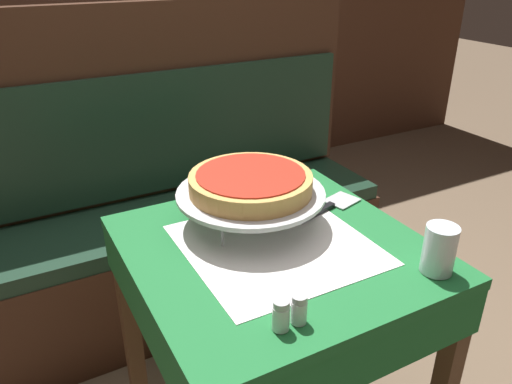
{
  "coord_description": "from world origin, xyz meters",
  "views": [
    {
      "loc": [
        -0.56,
        -0.93,
        1.42
      ],
      "look_at": [
        -0.01,
        0.1,
        0.85
      ],
      "focal_mm": 35.0,
      "sensor_mm": 36.0,
      "label": 1
    }
  ],
  "objects_px": {
    "pizza_pan_stand": "(251,195)",
    "pizza_server": "(328,207)",
    "dining_table_rear": "(174,110)",
    "deep_dish_pizza": "(251,182)",
    "condiment_caddy": "(165,89)",
    "water_glass_near": "(439,249)",
    "pepper_shaker": "(299,309)",
    "dining_table_front": "(275,278)",
    "salt_shaker": "(281,315)",
    "napkin_holder": "(213,184)",
    "booth_bench": "(179,230)"
  },
  "relations": [
    {
      "from": "pizza_server",
      "to": "salt_shaker",
      "type": "bearing_deg",
      "value": -135.78
    },
    {
      "from": "dining_table_rear",
      "to": "pizza_pan_stand",
      "type": "relative_size",
      "value": 1.99
    },
    {
      "from": "pepper_shaker",
      "to": "water_glass_near",
      "type": "bearing_deg",
      "value": -0.39
    },
    {
      "from": "pizza_pan_stand",
      "to": "deep_dish_pizza",
      "type": "bearing_deg",
      "value": 180.0
    },
    {
      "from": "pizza_server",
      "to": "condiment_caddy",
      "type": "relative_size",
      "value": 1.63
    },
    {
      "from": "dining_table_rear",
      "to": "pizza_pan_stand",
      "type": "distance_m",
      "value": 1.5
    },
    {
      "from": "booth_bench",
      "to": "pizza_server",
      "type": "distance_m",
      "value": 0.83
    },
    {
      "from": "water_glass_near",
      "to": "condiment_caddy",
      "type": "relative_size",
      "value": 0.79
    },
    {
      "from": "deep_dish_pizza",
      "to": "condiment_caddy",
      "type": "distance_m",
      "value": 1.38
    },
    {
      "from": "dining_table_rear",
      "to": "deep_dish_pizza",
      "type": "bearing_deg",
      "value": -101.47
    },
    {
      "from": "deep_dish_pizza",
      "to": "condiment_caddy",
      "type": "height_order",
      "value": "condiment_caddy"
    },
    {
      "from": "booth_bench",
      "to": "salt_shaker",
      "type": "relative_size",
      "value": 24.9
    },
    {
      "from": "booth_bench",
      "to": "water_glass_near",
      "type": "bearing_deg",
      "value": -76.52
    },
    {
      "from": "pizza_pan_stand",
      "to": "pizza_server",
      "type": "bearing_deg",
      "value": -6.5
    },
    {
      "from": "water_glass_near",
      "to": "condiment_caddy",
      "type": "xyz_separation_m",
      "value": [
        -0.05,
        1.77,
        -0.02
      ]
    },
    {
      "from": "condiment_caddy",
      "to": "dining_table_front",
      "type": "bearing_deg",
      "value": -98.36
    },
    {
      "from": "pizza_server",
      "to": "pepper_shaker",
      "type": "distance_m",
      "value": 0.51
    },
    {
      "from": "pizza_server",
      "to": "condiment_caddy",
      "type": "xyz_separation_m",
      "value": [
        -0.01,
        1.39,
        0.03
      ]
    },
    {
      "from": "pepper_shaker",
      "to": "pizza_server",
      "type": "bearing_deg",
      "value": 47.53
    },
    {
      "from": "booth_bench",
      "to": "napkin_holder",
      "type": "distance_m",
      "value": 0.64
    },
    {
      "from": "deep_dish_pizza",
      "to": "pizza_server",
      "type": "bearing_deg",
      "value": -6.5
    },
    {
      "from": "pizza_server",
      "to": "napkin_holder",
      "type": "relative_size",
      "value": 2.43
    },
    {
      "from": "water_glass_near",
      "to": "pepper_shaker",
      "type": "bearing_deg",
      "value": 179.61
    },
    {
      "from": "booth_bench",
      "to": "pizza_pan_stand",
      "type": "relative_size",
      "value": 4.25
    },
    {
      "from": "dining_table_front",
      "to": "pizza_pan_stand",
      "type": "distance_m",
      "value": 0.23
    },
    {
      "from": "pizza_pan_stand",
      "to": "pepper_shaker",
      "type": "xyz_separation_m",
      "value": [
        -0.1,
        -0.4,
        -0.06
      ]
    },
    {
      "from": "dining_table_front",
      "to": "water_glass_near",
      "type": "bearing_deg",
      "value": -45.92
    },
    {
      "from": "dining_table_front",
      "to": "pizza_server",
      "type": "relative_size",
      "value": 3.06
    },
    {
      "from": "dining_table_front",
      "to": "pizza_pan_stand",
      "type": "bearing_deg",
      "value": 93.01
    },
    {
      "from": "dining_table_rear",
      "to": "pizza_server",
      "type": "relative_size",
      "value": 3.26
    },
    {
      "from": "pizza_server",
      "to": "salt_shaker",
      "type": "height_order",
      "value": "salt_shaker"
    },
    {
      "from": "pizza_pan_stand",
      "to": "napkin_holder",
      "type": "relative_size",
      "value": 3.98
    },
    {
      "from": "dining_table_rear",
      "to": "condiment_caddy",
      "type": "bearing_deg",
      "value": -127.0
    },
    {
      "from": "deep_dish_pizza",
      "to": "salt_shaker",
      "type": "relative_size",
      "value": 4.81
    },
    {
      "from": "pizza_server",
      "to": "pepper_shaker",
      "type": "height_order",
      "value": "pepper_shaker"
    },
    {
      "from": "booth_bench",
      "to": "water_glass_near",
      "type": "height_order",
      "value": "booth_bench"
    },
    {
      "from": "dining_table_front",
      "to": "salt_shaker",
      "type": "height_order",
      "value": "salt_shaker"
    },
    {
      "from": "deep_dish_pizza",
      "to": "salt_shaker",
      "type": "bearing_deg",
      "value": -109.86
    },
    {
      "from": "booth_bench",
      "to": "salt_shaker",
      "type": "height_order",
      "value": "booth_bench"
    },
    {
      "from": "pizza_server",
      "to": "napkin_holder",
      "type": "xyz_separation_m",
      "value": [
        -0.26,
        0.22,
        0.04
      ]
    },
    {
      "from": "pepper_shaker",
      "to": "dining_table_rear",
      "type": "bearing_deg",
      "value": 77.89
    },
    {
      "from": "pizza_server",
      "to": "condiment_caddy",
      "type": "distance_m",
      "value": 1.39
    },
    {
      "from": "dining_table_rear",
      "to": "pizza_pan_stand",
      "type": "xyz_separation_m",
      "value": [
        -0.3,
        -1.45,
        0.19
      ]
    },
    {
      "from": "booth_bench",
      "to": "salt_shaker",
      "type": "xyz_separation_m",
      "value": [
        -0.16,
        -1.08,
        0.41
      ]
    },
    {
      "from": "deep_dish_pizza",
      "to": "pizza_server",
      "type": "xyz_separation_m",
      "value": [
        0.24,
        -0.03,
        -0.12
      ]
    },
    {
      "from": "booth_bench",
      "to": "pizza_pan_stand",
      "type": "bearing_deg",
      "value": -91.45
    },
    {
      "from": "deep_dish_pizza",
      "to": "pepper_shaker",
      "type": "relative_size",
      "value": 5.02
    },
    {
      "from": "dining_table_front",
      "to": "condiment_caddy",
      "type": "bearing_deg",
      "value": 81.64
    },
    {
      "from": "pizza_server",
      "to": "napkin_holder",
      "type": "height_order",
      "value": "napkin_holder"
    },
    {
      "from": "deep_dish_pizza",
      "to": "condiment_caddy",
      "type": "relative_size",
      "value": 2.2
    }
  ]
}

